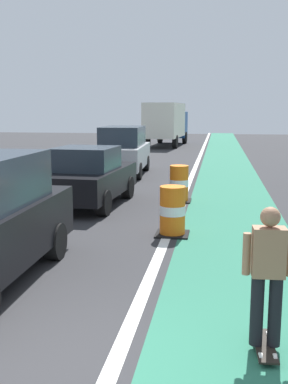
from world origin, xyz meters
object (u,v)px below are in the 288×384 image
object	(u,v)px
traffic_barrel_front	(172,211)
delivery_truck_down_block	(167,122)
parked_suv_third	(123,150)
traffic_barrel_mid	(179,184)
skateboarder_on_lane	(268,275)
parked_sedan_second	(88,177)

from	to	relation	value
traffic_barrel_front	delivery_truck_down_block	size ratio (longest dim) A/B	0.14
parked_suv_third	traffic_barrel_mid	distance (m)	6.29
traffic_barrel_front	traffic_barrel_mid	world-z (taller)	same
traffic_barrel_front	parked_suv_third	bearing A→B (deg)	107.85
traffic_barrel_mid	traffic_barrel_front	bearing A→B (deg)	-87.32
skateboarder_on_lane	parked_suv_third	world-z (taller)	parked_suv_third
parked_sedan_second	traffic_barrel_mid	distance (m)	2.74
traffic_barrel_front	traffic_barrel_mid	distance (m)	3.87
parked_suv_third	delivery_truck_down_block	world-z (taller)	delivery_truck_down_block
skateboarder_on_lane	traffic_barrel_front	xyz separation A→B (m)	(-1.53, 4.85, -0.38)
skateboarder_on_lane	parked_suv_third	distance (m)	15.02
parked_sedan_second	traffic_barrel_front	bearing A→B (deg)	-46.54
delivery_truck_down_block	traffic_barrel_mid	bearing A→B (deg)	-82.70
parked_sedan_second	parked_suv_third	distance (m)	6.60
parked_suv_third	skateboarder_on_lane	bearing A→B (deg)	-72.25
parked_sedan_second	traffic_barrel_front	xyz separation A→B (m)	(2.71, -2.86, -0.30)
parked_suv_third	delivery_truck_down_block	distance (m)	16.33
traffic_barrel_front	skateboarder_on_lane	bearing A→B (deg)	-72.45
delivery_truck_down_block	skateboarder_on_lane	bearing A→B (deg)	-81.60
parked_suv_third	traffic_barrel_front	xyz separation A→B (m)	(3.04, -9.45, -0.50)
parked_suv_third	parked_sedan_second	bearing A→B (deg)	-87.12
skateboarder_on_lane	parked_sedan_second	distance (m)	8.81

